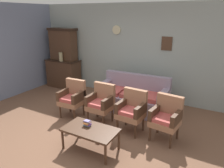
# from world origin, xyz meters

# --- Properties ---
(ground_plane) EXTENTS (7.68, 7.68, 0.00)m
(ground_plane) POSITION_xyz_m (0.00, 0.00, 0.00)
(ground_plane) COLOR brown
(wall_back_with_decor) EXTENTS (6.40, 0.09, 2.70)m
(wall_back_with_decor) POSITION_xyz_m (0.00, 2.63, 1.35)
(wall_back_with_decor) COLOR #939E99
(wall_back_with_decor) RESTS_ON ground
(side_cabinet) EXTENTS (1.16, 0.55, 0.93)m
(side_cabinet) POSITION_xyz_m (-2.46, 2.25, 0.47)
(side_cabinet) COLOR #472D1E
(side_cabinet) RESTS_ON ground
(cabinet_upper_hutch) EXTENTS (0.99, 0.38, 1.03)m
(cabinet_upper_hutch) POSITION_xyz_m (-2.46, 2.33, 1.45)
(cabinet_upper_hutch) COLOR #472D1E
(cabinet_upper_hutch) RESTS_ON side_cabinet
(vase_on_cabinet) EXTENTS (0.12, 0.12, 0.29)m
(vase_on_cabinet) POSITION_xyz_m (-2.36, 2.07, 1.07)
(vase_on_cabinet) COLOR #998D66
(vase_on_cabinet) RESTS_ON side_cabinet
(floral_couch) EXTENTS (1.80, 0.86, 0.90)m
(floral_couch) POSITION_xyz_m (0.38, 1.67, 0.33)
(floral_couch) COLOR gray
(floral_couch) RESTS_ON ground
(armchair_near_couch_end) EXTENTS (0.54, 0.51, 0.90)m
(armchair_near_couch_end) POSITION_xyz_m (-0.75, 0.63, 0.50)
(armchair_near_couch_end) COLOR #9E6B4C
(armchair_near_couch_end) RESTS_ON ground
(armchair_by_doorway) EXTENTS (0.53, 0.50, 0.90)m
(armchair_by_doorway) POSITION_xyz_m (0.00, 0.71, 0.50)
(armchair_by_doorway) COLOR #9E6B4C
(armchair_by_doorway) RESTS_ON ground
(armchair_row_middle) EXTENTS (0.55, 0.52, 0.90)m
(armchair_row_middle) POSITION_xyz_m (0.78, 0.68, 0.50)
(armchair_row_middle) COLOR #9E6B4C
(armchair_row_middle) RESTS_ON ground
(armchair_near_cabinet) EXTENTS (0.57, 0.55, 0.90)m
(armchair_near_cabinet) POSITION_xyz_m (1.50, 0.70, 0.50)
(armchair_near_cabinet) COLOR #9E6B4C
(armchair_near_cabinet) RESTS_ON ground
(coffee_table) EXTENTS (1.00, 0.56, 0.42)m
(coffee_table) POSITION_xyz_m (0.40, -0.30, 0.38)
(coffee_table) COLOR #472D1E
(coffee_table) RESTS_ON ground
(book_stack_on_table) EXTENTS (0.15, 0.11, 0.11)m
(book_stack_on_table) POSITION_xyz_m (0.28, -0.23, 0.47)
(book_stack_on_table) COLOR #659C99
(book_stack_on_table) RESTS_ON coffee_table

